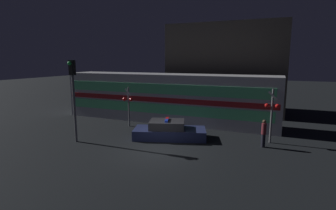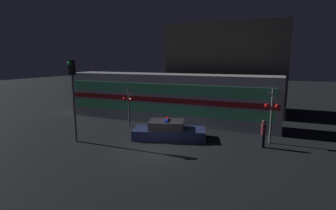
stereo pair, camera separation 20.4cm
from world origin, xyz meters
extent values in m
plane|color=black|center=(0.00, 0.00, 0.00)|extent=(120.00, 120.00, 0.00)
cube|color=silver|center=(-2.52, 7.38, 1.99)|extent=(18.22, 2.96, 3.99)
cube|color=maroon|center=(-2.52, 5.88, 1.99)|extent=(17.86, 0.03, 0.40)
cube|color=#59D88C|center=(-2.52, 5.88, 1.28)|extent=(17.31, 0.02, 0.80)
cube|color=#59D88C|center=(-2.52, 5.88, 2.87)|extent=(17.31, 0.02, 0.80)
cube|color=navy|center=(-0.28, 2.64, 0.33)|extent=(5.08, 3.32, 0.66)
cube|color=#333338|center=(-0.45, 2.58, 0.93)|extent=(2.68, 2.33, 0.54)
cube|color=blue|center=(-0.36, 2.31, 1.25)|extent=(0.37, 0.61, 0.12)
cube|color=red|center=(-0.55, 2.86, 1.25)|extent=(0.37, 0.61, 0.12)
cylinder|color=black|center=(5.55, 3.14, 0.40)|extent=(0.24, 0.24, 0.79)
cylinder|color=maroon|center=(5.55, 3.14, 1.12)|extent=(0.28, 0.28, 0.66)
sphere|color=brown|center=(5.55, 3.14, 1.56)|extent=(0.21, 0.21, 0.21)
cylinder|color=slate|center=(5.90, 4.19, 1.70)|extent=(0.12, 0.12, 3.41)
sphere|color=red|center=(5.60, 4.05, 2.38)|extent=(0.27, 0.27, 0.27)
sphere|color=red|center=(6.20, 4.05, 2.38)|extent=(0.27, 0.27, 0.27)
cube|color=white|center=(5.90, 4.11, 3.00)|extent=(0.58, 0.03, 0.58)
cylinder|color=slate|center=(-4.44, 4.37, 1.54)|extent=(0.12, 0.12, 3.07)
sphere|color=red|center=(-4.74, 4.23, 2.15)|extent=(0.27, 0.27, 0.27)
sphere|color=red|center=(-4.14, 4.23, 2.15)|extent=(0.27, 0.27, 0.27)
cube|color=white|center=(-4.44, 4.29, 2.71)|extent=(0.58, 0.03, 0.58)
cylinder|color=slate|center=(-5.47, -0.36, 2.12)|extent=(0.15, 0.15, 4.23)
cube|color=black|center=(-5.47, -0.36, 4.68)|extent=(0.30, 0.30, 0.90)
sphere|color=green|center=(-5.47, -0.56, 4.93)|extent=(0.23, 0.23, 0.23)
cube|color=#47423D|center=(1.28, 14.31, 4.28)|extent=(11.15, 6.45, 8.55)
camera|label=1|loc=(6.16, -12.89, 5.13)|focal=28.00mm
camera|label=2|loc=(6.35, -12.81, 5.13)|focal=28.00mm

